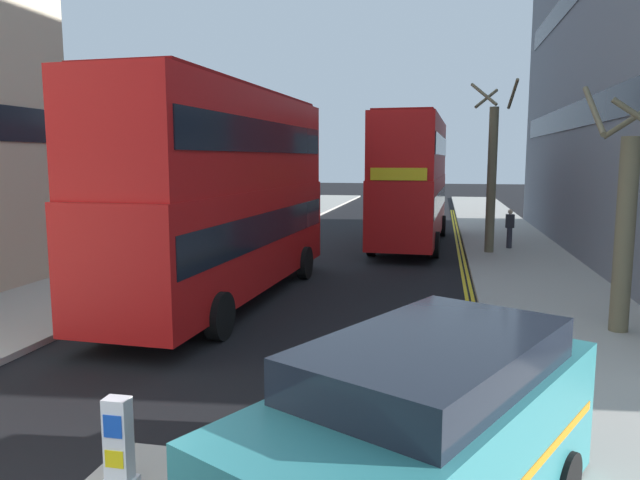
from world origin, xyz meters
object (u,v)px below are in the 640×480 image
(pedestrian_far, at_px, (510,228))
(taxi_minivan, at_px, (421,447))
(double_decker_bus_away, at_px, (225,189))
(double_decker_bus_oncoming, at_px, (412,177))
(keep_left_bollard, at_px, (119,450))

(pedestrian_far, bearing_deg, taxi_minivan, -98.43)
(double_decker_bus_away, xyz_separation_m, taxi_minivan, (5.51, -9.48, -1.96))
(double_decker_bus_oncoming, bearing_deg, double_decker_bus_away, -110.69)
(taxi_minivan, height_order, pedestrian_far, taxi_minivan)
(taxi_minivan, bearing_deg, keep_left_bollard, 176.95)
(keep_left_bollard, height_order, double_decker_bus_oncoming, double_decker_bus_oncoming)
(taxi_minivan, distance_m, pedestrian_far, 20.23)
(pedestrian_far, bearing_deg, double_decker_bus_oncoming, 165.80)
(double_decker_bus_away, xyz_separation_m, double_decker_bus_oncoming, (4.37, 11.56, 0.00))
(keep_left_bollard, distance_m, double_decker_bus_away, 9.86)
(double_decker_bus_away, height_order, pedestrian_far, double_decker_bus_away)
(keep_left_bollard, bearing_deg, double_decker_bus_oncoming, 84.01)
(keep_left_bollard, height_order, taxi_minivan, taxi_minivan)
(keep_left_bollard, distance_m, taxi_minivan, 3.37)
(double_decker_bus_oncoming, bearing_deg, keep_left_bollard, -95.99)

